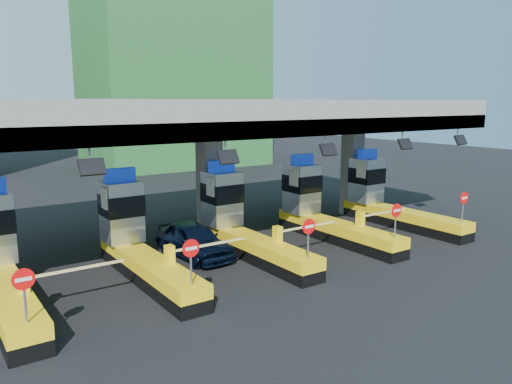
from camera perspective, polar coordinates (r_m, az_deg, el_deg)
ground at (r=23.23m, az=-1.55°, el=-7.03°), size 120.00×120.00×0.00m
toll_canopy at (r=24.64m, az=-5.31°, el=8.44°), size 28.00×12.09×7.00m
toll_lane_left at (r=20.90m, az=-13.60°, el=-5.31°), size 4.43×8.00×4.16m
toll_lane_center at (r=23.08m, az=-1.94°, el=-3.54°), size 4.43×8.00×4.16m
toll_lane_right at (r=26.05m, az=7.36°, el=-2.01°), size 4.43×8.00×4.16m
toll_lane_far_right at (r=29.57m, az=14.59°, el=-0.79°), size 4.43×8.00×4.16m
bg_building_scaffold at (r=56.47m, az=-9.55°, el=17.39°), size 18.00×12.00×28.00m
van at (r=22.69m, az=-7.12°, el=-5.45°), size 2.15×4.72×1.57m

